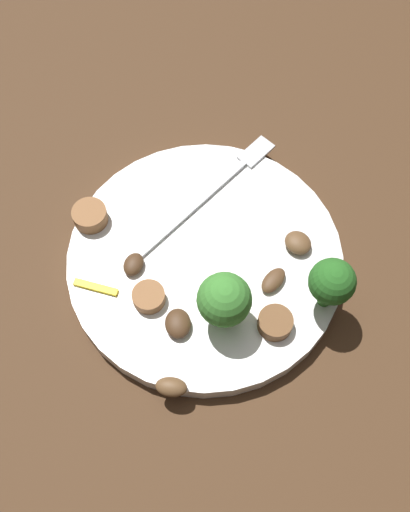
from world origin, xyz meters
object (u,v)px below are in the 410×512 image
at_px(sausage_slice_2, 149,297).
at_px(mushroom_1, 273,280).
at_px(fork, 214,189).
at_px(mushroom_3, 134,264).
at_px(mushroom_4, 178,323).
at_px(sausage_slice_0, 275,323).
at_px(sausage_slice_1, 90,216).
at_px(mushroom_2, 171,387).
at_px(plate, 205,260).
at_px(mushroom_0, 298,243).
at_px(pepper_strip_0, 96,287).
at_px(broccoli_floret_1, 332,282).
at_px(broccoli_floret_0, 224,300).

relative_size(sausage_slice_2, mushroom_1, 1.02).
distance_m(fork, mushroom_3, 0.11).
bearing_deg(mushroom_4, sausage_slice_0, -33.00).
xyz_separation_m(sausage_slice_1, mushroom_2, (-0.02, -0.17, -0.00)).
bearing_deg(plate, sausage_slice_1, 127.06).
height_order(sausage_slice_1, mushroom_0, sausage_slice_1).
distance_m(sausage_slice_0, mushroom_0, 0.08).
bearing_deg(mushroom_0, mushroom_1, -156.46).
bearing_deg(fork, mushroom_3, -177.97).
bearing_deg(pepper_strip_0, mushroom_2, -85.83).
height_order(fork, broccoli_floret_1, broccoli_floret_1).
distance_m(broccoli_floret_0, sausage_slice_0, 0.05).
height_order(mushroom_1, mushroom_4, mushroom_4).
bearing_deg(mushroom_2, sausage_slice_0, -0.92).
bearing_deg(sausage_slice_2, plate, 8.05).
bearing_deg(plate, broccoli_floret_1, -56.32).
relative_size(broccoli_floret_0, mushroom_2, 2.36).
xyz_separation_m(broccoli_floret_1, pepper_strip_0, (-0.15, 0.12, -0.04)).
distance_m(sausage_slice_1, mushroom_4, 0.13).
height_order(fork, sausage_slice_2, sausage_slice_2).
relative_size(sausage_slice_2, pepper_strip_0, 0.71).
relative_size(broccoli_floret_0, mushroom_0, 2.45).
height_order(mushroom_0, mushroom_1, mushroom_0).
bearing_deg(sausage_slice_1, broccoli_floret_1, -54.63).
relative_size(plate, sausage_slice_2, 8.72).
bearing_deg(broccoli_floret_1, mushroom_2, 177.42).
xyz_separation_m(plate, mushroom_3, (-0.06, 0.02, 0.01)).
relative_size(sausage_slice_1, sausage_slice_2, 1.11).
bearing_deg(broccoli_floret_0, plate, 71.40).
bearing_deg(sausage_slice_1, pepper_strip_0, -115.02).
xyz_separation_m(broccoli_floret_1, mushroom_1, (-0.03, 0.04, -0.03)).
relative_size(broccoli_floret_0, sausage_slice_2, 2.15).
relative_size(broccoli_floret_0, broccoli_floret_1, 1.03).
bearing_deg(broccoli_floret_0, sausage_slice_2, 132.32).
height_order(mushroom_4, pepper_strip_0, mushroom_4).
xyz_separation_m(sausage_slice_2, pepper_strip_0, (-0.03, 0.03, -0.00)).
relative_size(sausage_slice_1, mushroom_2, 1.23).
bearing_deg(sausage_slice_2, sausage_slice_0, -45.80).
height_order(plate, broccoli_floret_0, broccoli_floret_0).
bearing_deg(sausage_slice_0, mushroom_2, 179.08).
relative_size(fork, mushroom_3, 8.05).
distance_m(plate, sausage_slice_0, 0.09).
bearing_deg(pepper_strip_0, plate, -14.98).
bearing_deg(fork, mushroom_4, -149.44).
relative_size(sausage_slice_1, mushroom_0, 1.27).
relative_size(plate, sausage_slice_0, 8.36).
distance_m(sausage_slice_1, sausage_slice_2, 0.10).
relative_size(mushroom_2, pepper_strip_0, 0.65).
relative_size(sausage_slice_0, sausage_slice_2, 1.04).
height_order(fork, mushroom_2, mushroom_2).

